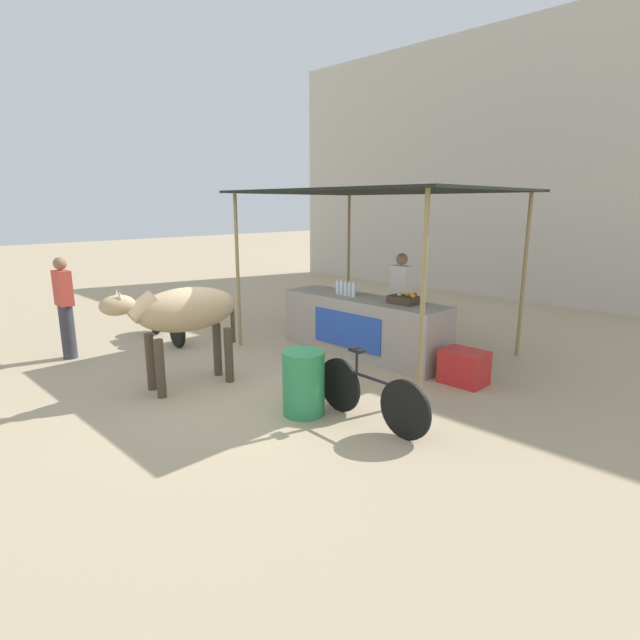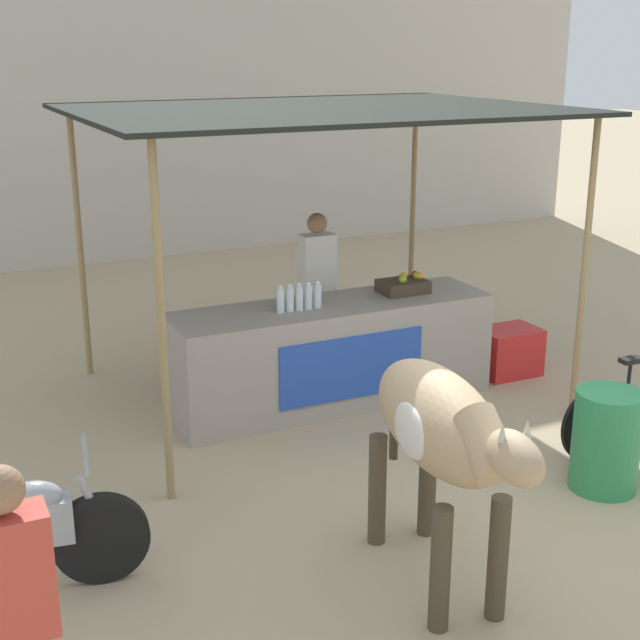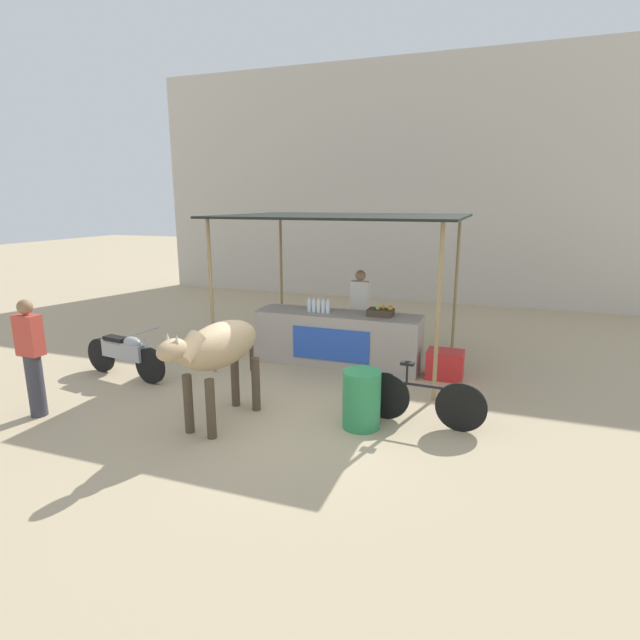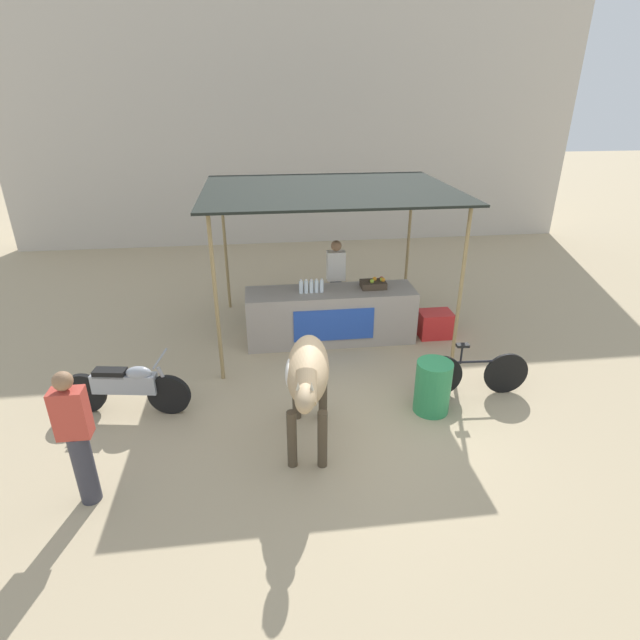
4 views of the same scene
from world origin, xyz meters
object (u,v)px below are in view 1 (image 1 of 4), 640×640
passerby_on_street (65,307)px  cow (183,313)px  fruit_crate (404,299)px  cooler_box (464,367)px  vendor_behind_counter (400,300)px  stall_counter (363,326)px  water_barrel (304,383)px  bicycle_leaning (370,395)px  motorcycle_parked (165,317)px

passerby_on_street → cow: bearing=15.0°
fruit_crate → cow: (-1.49, -2.95, 0.00)m
cooler_box → passerby_on_street: 6.25m
fruit_crate → vendor_behind_counter: bearing=129.5°
vendor_behind_counter → cooler_box: vendor_behind_counter is taller
stall_counter → water_barrel: 2.63m
cow → bicycle_leaning: 2.78m
stall_counter → bicycle_leaning: (1.84, -2.05, -0.13)m
cooler_box → water_barrel: size_ratio=0.77×
cooler_box → cow: size_ratio=0.32×
bicycle_leaning → stall_counter: bearing=132.0°
fruit_crate → cooler_box: size_ratio=0.73×
water_barrel → bicycle_leaning: (0.74, 0.34, -0.04)m
vendor_behind_counter → cow: size_ratio=0.89×
water_barrel → passerby_on_street: 4.51m
cow → bicycle_leaning: bearing=18.4°
stall_counter → bicycle_leaning: bearing=-48.0°
bicycle_leaning → fruit_crate: bearing=116.8°
vendor_behind_counter → bicycle_leaning: (1.64, -2.80, -0.50)m
water_barrel → bicycle_leaning: bearing=24.7°
cow → bicycle_leaning: (2.55, 0.85, -0.69)m
stall_counter → water_barrel: bearing=-65.2°
stall_counter → passerby_on_street: 4.82m
vendor_behind_counter → cooler_box: 2.02m
water_barrel → cow: bearing=-164.3°
water_barrel → bicycle_leaning: size_ratio=0.47×
fruit_crate → cow: size_ratio=0.24×
passerby_on_street → motorcycle_parked: bearing=87.3°
motorcycle_parked → bicycle_leaning: size_ratio=1.08×
fruit_crate → vendor_behind_counter: vendor_behind_counter is taller
fruit_crate → cooler_box: 1.41m
cow → motorcycle_parked: bearing=157.7°
fruit_crate → passerby_on_street: size_ratio=0.27×
stall_counter → motorcycle_parked: size_ratio=1.68×
cow → bicycle_leaning: size_ratio=1.11×
vendor_behind_counter → cooler_box: size_ratio=2.75×
bicycle_leaning → motorcycle_parked: bearing=178.3°
stall_counter → water_barrel: stall_counter is taller
bicycle_leaning → vendor_behind_counter: bearing=120.3°
water_barrel → motorcycle_parked: size_ratio=0.43×
fruit_crate → cow: cow is taller
stall_counter → cooler_box: 1.95m
water_barrel → bicycle_leaning: bicycle_leaning is taller
vendor_behind_counter → motorcycle_parked: 4.29m
stall_counter → passerby_on_street: (-3.22, -3.57, 0.37)m
bicycle_leaning → cow: bearing=-161.6°
cow → water_barrel: bearing=15.7°
vendor_behind_counter → water_barrel: (0.90, -3.14, -0.46)m
vendor_behind_counter → passerby_on_street: same height
stall_counter → vendor_behind_counter: size_ratio=1.82×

